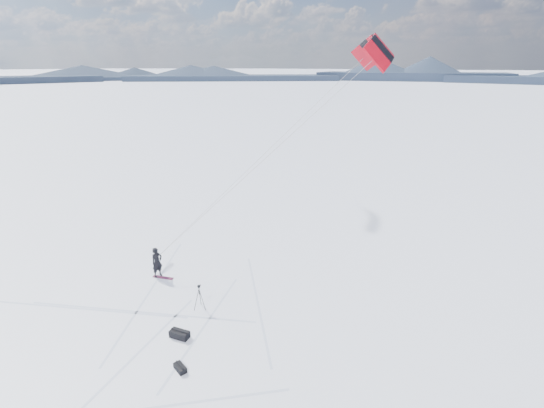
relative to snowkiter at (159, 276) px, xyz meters
The scene contains 9 objects.
ground 4.50m from the snowkiter, 41.54° to the right, with size 1800.00×1800.00×0.00m, color white.
horizon_hills 5.29m from the snowkiter, 41.54° to the right, with size 704.00×704.42×8.00m.
snow_tracks 4.74m from the snowkiter, 38.86° to the right, with size 17.62×10.25×0.01m.
snowkiter is the anchor object (origin of this frame).
snowboard 0.39m from the snowkiter, ahead, with size 1.34×0.25×0.04m, color maroon.
tripod 4.75m from the snowkiter, 19.00° to the right, with size 0.56×0.65×1.43m.
gear_bag_a 6.34m from the snowkiter, 37.88° to the right, with size 0.98×0.53×0.42m.
gear_bag_b 8.53m from the snowkiter, 40.75° to the right, with size 0.74×0.55×0.31m.
power_kite 17.63m from the snowkiter, 22.28° to the left, with size 12.59×7.23×12.53m.
Camera 1 is at (12.90, -12.65, 12.43)m, focal length 26.00 mm.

